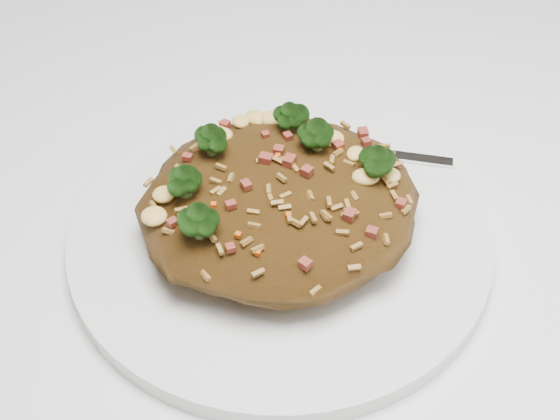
% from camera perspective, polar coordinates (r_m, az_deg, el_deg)
% --- Properties ---
extents(dining_table, '(1.20, 0.80, 0.75)m').
position_cam_1_polar(dining_table, '(0.62, -7.96, -4.22)').
color(dining_table, white).
rests_on(dining_table, ground).
extents(plate, '(0.27, 0.27, 0.01)m').
position_cam_1_polar(plate, '(0.51, -0.00, -1.74)').
color(plate, white).
rests_on(plate, dining_table).
extents(fried_rice, '(0.18, 0.16, 0.07)m').
position_cam_1_polar(fried_rice, '(0.48, -0.04, 1.27)').
color(fried_rice, brown).
rests_on(fried_rice, plate).
extents(fork, '(0.15, 0.09, 0.00)m').
position_cam_1_polar(fork, '(0.56, 5.05, 4.42)').
color(fork, silver).
rests_on(fork, plate).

